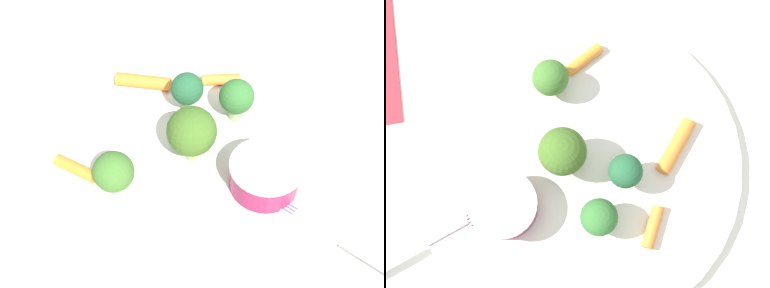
# 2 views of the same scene
# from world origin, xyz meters

# --- Properties ---
(ground_plane) EXTENTS (2.40, 2.40, 0.00)m
(ground_plane) POSITION_xyz_m (0.00, 0.00, 0.00)
(ground_plane) COLOR white
(plate) EXTENTS (0.32, 0.32, 0.01)m
(plate) POSITION_xyz_m (0.00, 0.00, 0.01)
(plate) COLOR silver
(plate) RESTS_ON ground_plane
(sauce_cup) EXTENTS (0.06, 0.06, 0.03)m
(sauce_cup) POSITION_xyz_m (-0.05, 0.07, 0.03)
(sauce_cup) COLOR #921F4B
(sauce_cup) RESTS_ON plate
(broccoli_floret_0) EXTENTS (0.04, 0.04, 0.06)m
(broccoli_floret_0) POSITION_xyz_m (0.00, 0.01, 0.05)
(broccoli_floret_0) COLOR #96BA6D
(broccoli_floret_0) RESTS_ON plate
(broccoli_floret_1) EXTENTS (0.03, 0.03, 0.04)m
(broccoli_floret_1) POSITION_xyz_m (-0.06, -0.02, 0.04)
(broccoli_floret_1) COLOR #89B072
(broccoli_floret_1) RESTS_ON plate
(broccoli_floret_2) EXTENTS (0.04, 0.04, 0.04)m
(broccoli_floret_2) POSITION_xyz_m (0.07, 0.02, 0.04)
(broccoli_floret_2) COLOR #8DBF75
(broccoli_floret_2) RESTS_ON plate
(broccoli_floret_3) EXTENTS (0.03, 0.03, 0.05)m
(broccoli_floret_3) POSITION_xyz_m (-0.02, -0.04, 0.04)
(broccoli_floret_3) COLOR #7EBA73
(broccoli_floret_3) RESTS_ON plate
(carrot_stick_0) EXTENTS (0.04, 0.02, 0.01)m
(carrot_stick_0) POSITION_xyz_m (-0.07, -0.07, 0.02)
(carrot_stick_0) COLOR orange
(carrot_stick_0) RESTS_ON plate
(carrot_stick_1) EXTENTS (0.06, 0.04, 0.01)m
(carrot_stick_1) POSITION_xyz_m (0.01, -0.10, 0.02)
(carrot_stick_1) COLOR orange
(carrot_stick_1) RESTS_ON plate
(carrot_stick_2) EXTENTS (0.03, 0.04, 0.01)m
(carrot_stick_2) POSITION_xyz_m (0.10, -0.01, 0.02)
(carrot_stick_2) COLOR orange
(carrot_stick_2) RESTS_ON plate
(fork) EXTENTS (0.09, 0.15, 0.00)m
(fork) POSITION_xyz_m (-0.08, 0.15, 0.01)
(fork) COLOR #B0ABB9
(fork) RESTS_ON plate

